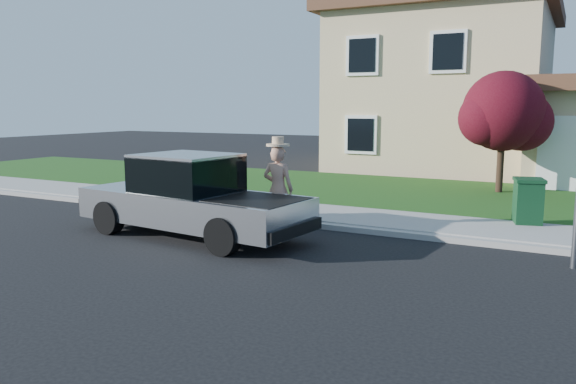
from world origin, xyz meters
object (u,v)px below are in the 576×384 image
object	(u,v)px
ornamental_tree	(504,115)
trash_bin	(528,200)
woman	(278,187)
pickup_truck	(191,198)

from	to	relation	value
ornamental_tree	trash_bin	world-z (taller)	ornamental_tree
woman	trash_bin	xyz separation A→B (m)	(4.73, 2.73, -0.32)
woman	trash_bin	size ratio (longest dim) A/B	2.09
pickup_truck	woman	size ratio (longest dim) A/B	2.61
pickup_truck	trash_bin	size ratio (longest dim) A/B	5.46
pickup_truck	trash_bin	xyz separation A→B (m)	(6.13, 3.91, -0.15)
pickup_truck	ornamental_tree	xyz separation A→B (m)	(4.99, 8.78, 1.63)
ornamental_tree	woman	bearing A→B (deg)	-115.25
trash_bin	pickup_truck	bearing A→B (deg)	-161.42
woman	ornamental_tree	bearing A→B (deg)	-118.87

